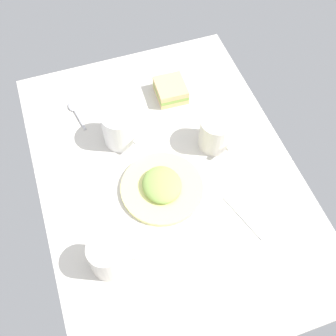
{
  "coord_description": "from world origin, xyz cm",
  "views": [
    {
      "loc": [
        52.03,
        -17.78,
        91.92
      ],
      "look_at": [
        0.0,
        0.0,
        5.0
      ],
      "focal_mm": 44.45,
      "sensor_mm": 36.0,
      "label": 1
    }
  ],
  "objects_px": {
    "coffee_mug_spare": "(216,133)",
    "sandwich_main": "(171,90)",
    "coffee_mug_black": "(108,257)",
    "coffee_mug_milky": "(120,127)",
    "paper_napkin": "(263,203)",
    "plate_of_food": "(162,186)",
    "spoon": "(75,111)"
  },
  "relations": [
    {
      "from": "coffee_mug_spare",
      "to": "sandwich_main",
      "type": "height_order",
      "value": "coffee_mug_spare"
    },
    {
      "from": "coffee_mug_black",
      "to": "coffee_mug_spare",
      "type": "xyz_separation_m",
      "value": [
        -0.23,
        0.35,
        0.0
      ]
    },
    {
      "from": "coffee_mug_milky",
      "to": "paper_napkin",
      "type": "distance_m",
      "value": 0.41
    },
    {
      "from": "coffee_mug_milky",
      "to": "coffee_mug_spare",
      "type": "height_order",
      "value": "coffee_mug_milky"
    },
    {
      "from": "plate_of_food",
      "to": "paper_napkin",
      "type": "height_order",
      "value": "plate_of_food"
    },
    {
      "from": "coffee_mug_spare",
      "to": "plate_of_food",
      "type": "bearing_deg",
      "value": -63.7
    },
    {
      "from": "coffee_mug_spare",
      "to": "spoon",
      "type": "bearing_deg",
      "value": -124.6
    },
    {
      "from": "coffee_mug_milky",
      "to": "spoon",
      "type": "xyz_separation_m",
      "value": [
        -0.13,
        -0.1,
        -0.05
      ]
    },
    {
      "from": "sandwich_main",
      "to": "paper_napkin",
      "type": "xyz_separation_m",
      "value": [
        0.4,
        0.1,
        -0.02
      ]
    },
    {
      "from": "plate_of_food",
      "to": "coffee_mug_spare",
      "type": "xyz_separation_m",
      "value": [
        -0.09,
        0.18,
        0.03
      ]
    },
    {
      "from": "coffee_mug_black",
      "to": "coffee_mug_spare",
      "type": "height_order",
      "value": "same"
    },
    {
      "from": "plate_of_food",
      "to": "coffee_mug_spare",
      "type": "bearing_deg",
      "value": 116.3
    },
    {
      "from": "coffee_mug_black",
      "to": "sandwich_main",
      "type": "distance_m",
      "value": 0.52
    },
    {
      "from": "plate_of_food",
      "to": "coffee_mug_spare",
      "type": "height_order",
      "value": "coffee_mug_spare"
    },
    {
      "from": "spoon",
      "to": "paper_napkin",
      "type": "height_order",
      "value": "spoon"
    },
    {
      "from": "coffee_mug_spare",
      "to": "spoon",
      "type": "distance_m",
      "value": 0.4
    },
    {
      "from": "spoon",
      "to": "sandwich_main",
      "type": "bearing_deg",
      "value": 84.04
    },
    {
      "from": "coffee_mug_milky",
      "to": "sandwich_main",
      "type": "xyz_separation_m",
      "value": [
        -0.1,
        0.17,
        -0.03
      ]
    },
    {
      "from": "coffee_mug_spare",
      "to": "spoon",
      "type": "height_order",
      "value": "coffee_mug_spare"
    },
    {
      "from": "coffee_mug_milky",
      "to": "plate_of_food",
      "type": "bearing_deg",
      "value": 16.14
    },
    {
      "from": "coffee_mug_milky",
      "to": "paper_napkin",
      "type": "height_order",
      "value": "coffee_mug_milky"
    },
    {
      "from": "coffee_mug_black",
      "to": "coffee_mug_spare",
      "type": "distance_m",
      "value": 0.42
    },
    {
      "from": "coffee_mug_milky",
      "to": "sandwich_main",
      "type": "height_order",
      "value": "coffee_mug_milky"
    },
    {
      "from": "coffee_mug_black",
      "to": "coffee_mug_spare",
      "type": "relative_size",
      "value": 0.93
    },
    {
      "from": "plate_of_food",
      "to": "spoon",
      "type": "height_order",
      "value": "plate_of_food"
    },
    {
      "from": "coffee_mug_black",
      "to": "sandwich_main",
      "type": "height_order",
      "value": "coffee_mug_black"
    },
    {
      "from": "coffee_mug_black",
      "to": "spoon",
      "type": "bearing_deg",
      "value": 177.65
    },
    {
      "from": "coffee_mug_milky",
      "to": "sandwich_main",
      "type": "bearing_deg",
      "value": 120.9
    },
    {
      "from": "plate_of_food",
      "to": "coffee_mug_milky",
      "type": "relative_size",
      "value": 1.79
    },
    {
      "from": "coffee_mug_milky",
      "to": "sandwich_main",
      "type": "relative_size",
      "value": 1.23
    },
    {
      "from": "paper_napkin",
      "to": "plate_of_food",
      "type": "bearing_deg",
      "value": -118.24
    },
    {
      "from": "coffee_mug_spare",
      "to": "coffee_mug_milky",
      "type": "bearing_deg",
      "value": -112.31
    }
  ]
}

